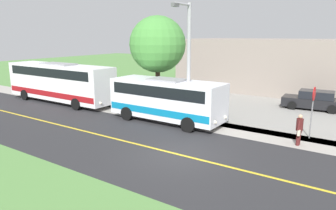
{
  "coord_description": "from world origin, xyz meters",
  "views": [
    {
      "loc": [
        11.9,
        7.45,
        5.6
      ],
      "look_at": [
        -3.5,
        -2.95,
        1.4
      ],
      "focal_mm": 33.39,
      "sensor_mm": 36.0,
      "label": 1
    }
  ],
  "objects_px": {
    "stop_sign": "(313,104)",
    "tree_curbside": "(158,45)",
    "transit_bus_rear": "(60,81)",
    "street_light_pole": "(188,59)",
    "parked_car_near": "(314,100)",
    "shuttle_bus_front": "(167,98)",
    "pedestrian_with_bags": "(299,129)",
    "commercial_building": "(304,66)"
  },
  "relations": [
    {
      "from": "transit_bus_rear",
      "to": "pedestrian_with_bags",
      "type": "distance_m",
      "value": 19.05
    },
    {
      "from": "stop_sign",
      "to": "parked_car_near",
      "type": "distance_m",
      "value": 7.74
    },
    {
      "from": "transit_bus_rear",
      "to": "shuttle_bus_front",
      "type": "bearing_deg",
      "value": 90.35
    },
    {
      "from": "transit_bus_rear",
      "to": "pedestrian_with_bags",
      "type": "relative_size",
      "value": 6.72
    },
    {
      "from": "parked_car_near",
      "to": "commercial_building",
      "type": "height_order",
      "value": "commercial_building"
    },
    {
      "from": "stop_sign",
      "to": "commercial_building",
      "type": "xyz_separation_m",
      "value": [
        -15.3,
        -3.49,
        0.61
      ]
    },
    {
      "from": "street_light_pole",
      "to": "commercial_building",
      "type": "bearing_deg",
      "value": 167.54
    },
    {
      "from": "shuttle_bus_front",
      "to": "street_light_pole",
      "type": "height_order",
      "value": "street_light_pole"
    },
    {
      "from": "pedestrian_with_bags",
      "to": "tree_curbside",
      "type": "relative_size",
      "value": 0.23
    },
    {
      "from": "transit_bus_rear",
      "to": "commercial_building",
      "type": "relative_size",
      "value": 0.46
    },
    {
      "from": "pedestrian_with_bags",
      "to": "stop_sign",
      "type": "xyz_separation_m",
      "value": [
        -1.48,
        0.29,
        1.09
      ]
    },
    {
      "from": "shuttle_bus_front",
      "to": "street_light_pole",
      "type": "distance_m",
      "value": 2.93
    },
    {
      "from": "pedestrian_with_bags",
      "to": "tree_curbside",
      "type": "bearing_deg",
      "value": -104.23
    },
    {
      "from": "transit_bus_rear",
      "to": "stop_sign",
      "type": "distance_m",
      "value": 19.38
    },
    {
      "from": "street_light_pole",
      "to": "tree_curbside",
      "type": "relative_size",
      "value": 1.07
    },
    {
      "from": "shuttle_bus_front",
      "to": "commercial_building",
      "type": "bearing_deg",
      "value": 163.44
    },
    {
      "from": "pedestrian_with_bags",
      "to": "street_light_pole",
      "type": "height_order",
      "value": "street_light_pole"
    },
    {
      "from": "parked_car_near",
      "to": "shuttle_bus_front",
      "type": "bearing_deg",
      "value": -39.17
    },
    {
      "from": "parked_car_near",
      "to": "tree_curbside",
      "type": "bearing_deg",
      "value": -58.43
    },
    {
      "from": "transit_bus_rear",
      "to": "stop_sign",
      "type": "relative_size",
      "value": 3.8
    },
    {
      "from": "street_light_pole",
      "to": "tree_curbside",
      "type": "distance_m",
      "value": 4.9
    },
    {
      "from": "shuttle_bus_front",
      "to": "stop_sign",
      "type": "bearing_deg",
      "value": 100.28
    },
    {
      "from": "shuttle_bus_front",
      "to": "commercial_building",
      "type": "xyz_separation_m",
      "value": [
        -16.84,
        5.01,
        1.01
      ]
    },
    {
      "from": "parked_car_near",
      "to": "pedestrian_with_bags",
      "type": "bearing_deg",
      "value": 5.03
    },
    {
      "from": "shuttle_bus_front",
      "to": "street_light_pole",
      "type": "xyz_separation_m",
      "value": [
        -0.31,
        1.36,
        2.58
      ]
    },
    {
      "from": "street_light_pole",
      "to": "tree_curbside",
      "type": "xyz_separation_m",
      "value": [
        -2.53,
        -4.13,
        0.73
      ]
    },
    {
      "from": "shuttle_bus_front",
      "to": "pedestrian_with_bags",
      "type": "bearing_deg",
      "value": 90.41
    },
    {
      "from": "shuttle_bus_front",
      "to": "street_light_pole",
      "type": "bearing_deg",
      "value": 102.96
    },
    {
      "from": "street_light_pole",
      "to": "tree_curbside",
      "type": "height_order",
      "value": "street_light_pole"
    },
    {
      "from": "commercial_building",
      "to": "transit_bus_rear",
      "type": "bearing_deg",
      "value": -43.1
    },
    {
      "from": "shuttle_bus_front",
      "to": "street_light_pole",
      "type": "relative_size",
      "value": 1.04
    },
    {
      "from": "stop_sign",
      "to": "street_light_pole",
      "type": "distance_m",
      "value": 7.57
    },
    {
      "from": "shuttle_bus_front",
      "to": "commercial_building",
      "type": "distance_m",
      "value": 17.6
    },
    {
      "from": "shuttle_bus_front",
      "to": "transit_bus_rear",
      "type": "relative_size",
      "value": 0.71
    },
    {
      "from": "stop_sign",
      "to": "tree_curbside",
      "type": "distance_m",
      "value": 11.71
    },
    {
      "from": "transit_bus_rear",
      "to": "street_light_pole",
      "type": "distance_m",
      "value": 12.4
    },
    {
      "from": "shuttle_bus_front",
      "to": "transit_bus_rear",
      "type": "bearing_deg",
      "value": -89.65
    },
    {
      "from": "shuttle_bus_front",
      "to": "pedestrian_with_bags",
      "type": "distance_m",
      "value": 8.24
    },
    {
      "from": "pedestrian_with_bags",
      "to": "street_light_pole",
      "type": "bearing_deg",
      "value": -92.12
    },
    {
      "from": "transit_bus_rear",
      "to": "commercial_building",
      "type": "bearing_deg",
      "value": 136.9
    },
    {
      "from": "transit_bus_rear",
      "to": "street_light_pole",
      "type": "height_order",
      "value": "street_light_pole"
    },
    {
      "from": "parked_car_near",
      "to": "commercial_building",
      "type": "relative_size",
      "value": 0.19
    }
  ]
}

